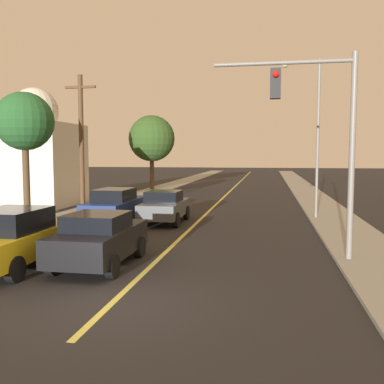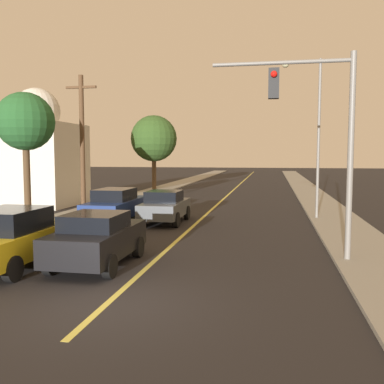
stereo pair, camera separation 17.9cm
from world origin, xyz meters
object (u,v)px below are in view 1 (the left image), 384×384
tree_left_far (152,139)px  traffic_signal_mast (320,122)px  car_near_lane_second (165,206)px  car_outer_lane_second (116,205)px  tree_left_near (24,122)px  utility_pole_left (81,143)px  car_near_lane_front (99,239)px  streetlamp_right (310,118)px  car_outer_lane_front (14,238)px  domed_building_left (36,156)px

tree_left_far → traffic_signal_mast: bearing=-63.9°
car_near_lane_second → car_outer_lane_second: size_ratio=0.81×
car_outer_lane_second → tree_left_near: 5.56m
traffic_signal_mast → tree_left_near: 13.09m
traffic_signal_mast → utility_pole_left: size_ratio=0.86×
car_near_lane_front → streetlamp_right: 13.16m
car_near_lane_second → tree_left_near: (-5.98, -1.91, 3.90)m
car_outer_lane_front → utility_pole_left: (-2.10, 9.27, 2.97)m
car_near_lane_front → car_outer_lane_front: bearing=-166.9°
streetlamp_right → tree_left_near: size_ratio=1.31×
car_outer_lane_second → domed_building_left: domed_building_left is taller
car_outer_lane_front → domed_building_left: size_ratio=0.62×
car_outer_lane_second → car_near_lane_front: bearing=-73.1°
traffic_signal_mast → tree_left_near: size_ratio=1.03×
car_near_lane_front → car_outer_lane_front: size_ratio=0.84×
traffic_signal_mast → domed_building_left: size_ratio=0.82×
car_near_lane_front → traffic_signal_mast: 7.42m
car_outer_lane_second → traffic_signal_mast: size_ratio=0.78×
car_near_lane_front → car_outer_lane_second: 8.14m
car_outer_lane_front → tree_left_near: size_ratio=0.78×
car_near_lane_front → tree_left_far: size_ratio=0.58×
car_outer_lane_second → streetlamp_right: 10.45m
tree_left_near → tree_left_far: size_ratio=0.89×
car_near_lane_second → tree_left_far: size_ratio=0.58×
car_outer_lane_second → tree_left_far: size_ratio=0.72×
tree_left_far → domed_building_left: size_ratio=0.89×
tree_left_near → car_outer_lane_second: bearing=24.9°
traffic_signal_mast → car_outer_lane_front: bearing=-165.3°
car_near_lane_second → streetlamp_right: streetlamp_right is taller
streetlamp_right → utility_pole_left: 11.48m
streetlamp_right → domed_building_left: bearing=169.0°
car_near_lane_second → domed_building_left: size_ratio=0.52×
tree_left_far → car_outer_lane_front: bearing=-83.0°
traffic_signal_mast → utility_pole_left: 12.89m
car_outer_lane_second → tree_left_far: (-3.26, 18.36, 3.89)m
car_outer_lane_second → traffic_signal_mast: traffic_signal_mast is taller
tree_left_far → car_near_lane_second: bearing=-72.7°
car_outer_lane_front → tree_left_near: (-3.62, 6.66, 3.84)m
traffic_signal_mast → car_near_lane_front: bearing=-164.8°
traffic_signal_mast → tree_left_far: bearing=116.1°
traffic_signal_mast → utility_pole_left: utility_pole_left is taller
car_near_lane_front → tree_left_near: 9.39m
car_near_lane_second → streetlamp_right: size_ratio=0.50×
streetlamp_right → utility_pole_left: size_ratio=1.10×
car_near_lane_front → streetlamp_right: (6.81, 10.43, 4.26)m
traffic_signal_mast → domed_building_left: (-16.19, 11.95, -1.07)m
tree_left_near → domed_building_left: (-3.86, 7.56, -1.53)m
car_outer_lane_second → tree_left_far: bearing=100.1°
car_near_lane_front → utility_pole_left: 10.26m
car_outer_lane_front → car_outer_lane_second: car_outer_lane_front is taller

